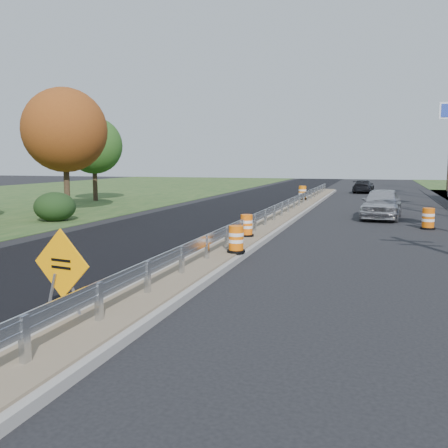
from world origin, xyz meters
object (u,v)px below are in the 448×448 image
(barrel_shoulder_near, at_px, (428,219))
(car_silver, at_px, (382,203))
(barrel_median_near, at_px, (236,240))
(barrel_median_far, at_px, (302,193))
(car_dark_far, at_px, (363,186))
(caution_sign, at_px, (63,300))
(barrel_median_mid, at_px, (247,226))

(barrel_shoulder_near, bearing_deg, car_silver, 117.87)
(barrel_median_near, xyz_separation_m, car_silver, (4.44, 13.08, 0.19))
(barrel_median_near, height_order, barrel_shoulder_near, barrel_median_near)
(barrel_median_far, bearing_deg, car_dark_far, 72.86)
(caution_sign, xyz_separation_m, car_silver, (5.89, 20.08, 0.35))
(caution_sign, bearing_deg, car_dark_far, 93.46)
(barrel_shoulder_near, relative_size, car_silver, 0.20)
(barrel_median_mid, xyz_separation_m, car_silver, (4.98, 9.73, 0.19))
(caution_sign, distance_m, barrel_median_near, 7.16)
(barrel_median_far, bearing_deg, barrel_median_near, -87.13)
(barrel_shoulder_near, bearing_deg, caution_sign, -115.87)
(car_dark_far, bearing_deg, barrel_median_mid, 88.37)
(barrel_median_far, bearing_deg, caution_sign, -90.69)
(caution_sign, bearing_deg, barrel_median_mid, 94.31)
(barrel_median_near, relative_size, barrel_median_far, 0.84)
(caution_sign, bearing_deg, car_silver, 83.02)
(barrel_median_near, bearing_deg, caution_sign, -101.70)
(barrel_median_near, xyz_separation_m, barrel_median_mid, (-0.53, 3.35, -0.01))
(caution_sign, bearing_deg, barrel_median_far, 98.69)
(barrel_median_mid, bearing_deg, barrel_shoulder_near, 40.38)
(barrel_median_mid, bearing_deg, caution_sign, -95.07)
(barrel_median_far, relative_size, barrel_shoulder_near, 1.04)
(car_silver, bearing_deg, car_dark_far, 98.78)
(barrel_median_far, distance_m, car_dark_far, 13.54)
(car_dark_far, bearing_deg, car_silver, 98.63)
(barrel_median_far, xyz_separation_m, car_dark_far, (3.99, 12.94, -0.10))
(caution_sign, height_order, car_silver, caution_sign)
(car_silver, bearing_deg, barrel_median_near, -104.06)
(barrel_shoulder_near, height_order, car_silver, car_silver)
(caution_sign, relative_size, car_silver, 0.38)
(barrel_median_near, xyz_separation_m, barrel_median_far, (-1.10, 21.95, 0.08))
(caution_sign, xyz_separation_m, barrel_median_near, (1.45, 7.00, 0.17))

